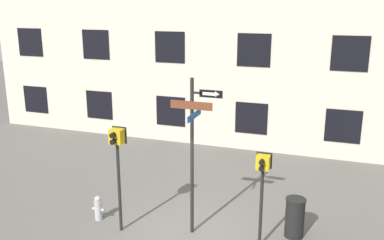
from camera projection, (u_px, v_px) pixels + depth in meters
The scene contains 6 objects.
ground_plane at pixel (191, 239), 10.73m from camera, with size 60.00×60.00×0.00m, color #595651.
street_sign_pole at pixel (194, 144), 10.39m from camera, with size 1.28×0.95×4.03m.
pedestrian_signal_left at pixel (117, 151), 10.57m from camera, with size 0.39×0.40×2.77m.
pedestrian_signal_right at pixel (262, 176), 9.93m from camera, with size 0.36×0.40×2.37m.
fire_hydrant at pixel (98, 208), 11.60m from camera, with size 0.36×0.20×0.69m.
trash_bin at pixel (295, 218), 10.72m from camera, with size 0.51×0.51×1.03m.
Camera 1 is at (3.18, -9.01, 5.71)m, focal length 40.00 mm.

